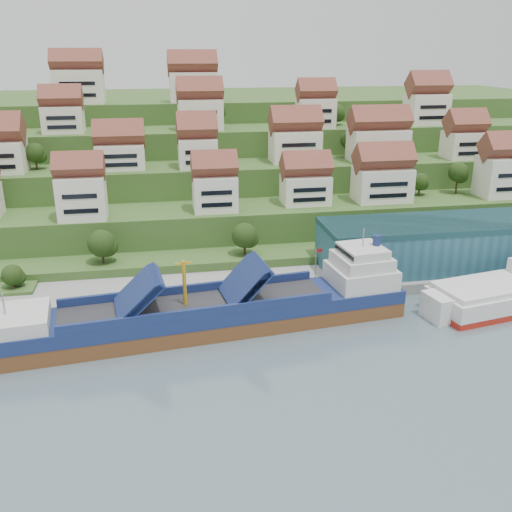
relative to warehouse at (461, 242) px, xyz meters
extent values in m
plane|color=slate|center=(-52.00, -17.00, -7.20)|extent=(300.00, 300.00, 0.00)
cube|color=gray|center=(-32.00, -2.00, -6.10)|extent=(180.00, 14.00, 2.20)
cube|color=#2D4C1E|center=(-52.00, 69.00, -5.20)|extent=(260.00, 128.00, 4.00)
cube|color=#2D4C1E|center=(-52.00, 74.00, -1.70)|extent=(260.00, 118.00, 11.00)
cube|color=#2D4C1E|center=(-52.00, 82.00, 1.80)|extent=(260.00, 102.00, 18.00)
cube|color=#2D4C1E|center=(-52.00, 90.00, 5.30)|extent=(260.00, 86.00, 25.00)
cube|color=#2D4C1E|center=(-52.00, 99.00, 8.30)|extent=(260.00, 68.00, 31.00)
cube|color=white|center=(-79.24, 19.12, 8.50)|extent=(10.15, 7.03, 9.41)
cube|color=white|center=(-50.19, 20.94, 7.82)|extent=(9.78, 7.62, 8.04)
cube|color=white|center=(-28.27, 23.27, 7.20)|extent=(11.07, 7.73, 6.79)
cube|color=white|center=(-9.28, 22.62, 7.80)|extent=(13.27, 8.26, 7.99)
cube|color=white|center=(22.32, 21.71, 8.75)|extent=(12.14, 8.31, 9.89)
cube|color=white|center=(-99.07, 38.76, 14.54)|extent=(10.75, 8.98, 7.48)
cube|color=white|center=(-71.49, 38.17, 13.84)|extent=(11.73, 7.90, 6.09)
cube|color=white|center=(-52.64, 36.77, 14.40)|extent=(9.34, 8.56, 7.20)
cube|color=white|center=(-26.97, 39.81, 14.83)|extent=(12.59, 8.36, 8.05)
cube|color=white|center=(-5.20, 37.15, 14.89)|extent=(15.03, 8.18, 8.18)
cube|color=white|center=(19.02, 36.67, 14.35)|extent=(10.03, 8.04, 7.09)
cube|color=white|center=(-86.33, 54.00, 21.24)|extent=(10.37, 7.30, 6.88)
cube|color=white|center=(-50.27, 53.26, 21.89)|extent=(11.90, 7.79, 8.17)
cube|color=white|center=(-18.36, 51.61, 21.85)|extent=(10.10, 7.14, 8.09)
cube|color=white|center=(15.60, 53.64, 22.16)|extent=(11.24, 8.47, 8.73)
cube|color=white|center=(-83.39, 70.82, 28.50)|extent=(13.95, 7.51, 9.39)
cube|color=white|center=(-50.76, 70.28, 28.05)|extent=(13.73, 8.15, 8.51)
ellipsoid|color=#253F15|center=(-45.26, 9.11, 1.16)|extent=(5.47, 5.47, 5.47)
ellipsoid|color=#253F15|center=(-75.06, 9.29, 1.08)|extent=(5.72, 5.72, 5.72)
ellipsoid|color=#253F15|center=(2.23, 26.11, 7.29)|extent=(4.37, 4.37, 4.37)
ellipsoid|color=#253F15|center=(12.37, 26.11, 9.35)|extent=(5.03, 5.03, 5.03)
ellipsoid|color=#253F15|center=(-11.10, 42.83, 15.54)|extent=(4.92, 4.92, 4.92)
ellipsoid|color=#253F15|center=(-91.95, 40.97, 14.88)|extent=(4.81, 4.81, 4.81)
ellipsoid|color=#253F15|center=(-46.50, 56.21, 23.25)|extent=(6.39, 6.39, 6.39)
ellipsoid|color=#253F15|center=(-15.01, 58.94, 22.67)|extent=(5.45, 5.45, 5.45)
ellipsoid|color=#253F15|center=(-10.81, 56.97, 21.33)|extent=(5.23, 5.23, 5.23)
ellipsoid|color=#253F15|center=(-91.36, 2.00, -1.88)|extent=(4.08, 4.08, 4.08)
cube|color=#27596B|center=(0.00, 0.00, 0.00)|extent=(60.00, 15.00, 10.00)
cylinder|color=gray|center=(-34.00, -7.00, -1.00)|extent=(0.16, 0.16, 8.00)
cube|color=maroon|center=(-33.40, -7.00, 2.60)|extent=(1.20, 0.05, 0.80)
cube|color=brown|center=(-55.97, -16.64, -6.20)|extent=(71.43, 18.79, 4.53)
cube|color=navy|center=(-55.97, -16.64, -3.31)|extent=(71.44, 18.90, 2.36)
cube|color=silver|center=(-85.67, -20.02, -1.04)|extent=(10.17, 11.28, 2.36)
cube|color=#262628|center=(-57.77, -16.84, -2.13)|extent=(46.04, 14.30, 0.27)
cube|color=navy|center=(-67.67, -17.97, 0.95)|extent=(7.87, 10.70, 6.26)
cube|color=navy|center=(-49.67, -15.92, 0.95)|extent=(7.53, 10.66, 6.62)
cylinder|color=gold|center=(-59.57, -17.05, 1.86)|extent=(0.70, 0.70, 8.15)
cube|color=silver|center=(-27.17, -13.36, -0.41)|extent=(11.97, 11.49, 3.62)
cube|color=silver|center=(-27.17, -13.36, 2.49)|extent=(10.05, 10.20, 2.26)
cube|color=silver|center=(-27.17, -13.36, 4.39)|extent=(8.12, 8.92, 1.63)
cylinder|color=navy|center=(-24.47, -13.05, 6.12)|extent=(1.60, 1.60, 1.99)
cube|color=maroon|center=(0.42, -17.13, -6.61)|extent=(31.08, 16.12, 2.56)
cube|color=silver|center=(0.42, -17.13, -4.44)|extent=(31.10, 16.22, 3.16)
cube|color=silver|center=(0.42, -17.13, -2.47)|extent=(29.43, 14.78, 1.18)
camera|label=1|loc=(-63.20, -105.57, 38.78)|focal=40.00mm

